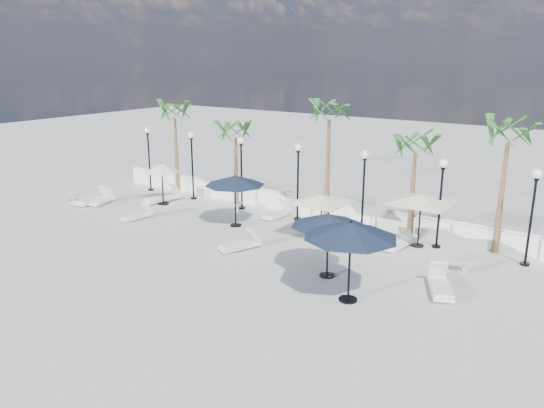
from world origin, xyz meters
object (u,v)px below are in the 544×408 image
Objects in this scene: lounger_4 at (278,213)px; parasol_cream_small at (161,168)px; parasol_navy_left at (235,181)px; parasol_cream_sq_b at (422,195)px; lounger_5 at (240,244)px; lounger_3 at (137,215)px; lounger_0 at (102,200)px; lounger_1 at (94,199)px; parasol_navy_mid at (328,220)px; parasol_cream_sq_a at (322,196)px; lounger_7 at (398,243)px; parasol_navy_right at (351,231)px; lounger_2 at (163,197)px; lounger_6 at (440,285)px.

parasol_cream_small is (-6.60, -1.50, 1.79)m from lounger_4.
parasol_cream_sq_b is (8.20, 2.24, 0.06)m from parasol_navy_left.
lounger_3 is at bearing -163.81° from lounger_5.
lounger_0 is 8.80m from parasol_navy_left.
lounger_5 is (10.68, -1.33, 0.01)m from lounger_0.
lounger_1 is 0.87× the size of parasol_cream_small.
lounger_4 is at bearing 68.12° from parasol_navy_left.
parasol_navy_mid is 12.77m from parasol_cream_small.
lounger_3 is 0.38× the size of parasol_cream_sq_a.
lounger_7 is at bearing -5.00° from lounger_4.
parasol_navy_mid is (4.37, -0.38, 1.95)m from lounger_5.
parasol_navy_mid is (15.05, -1.71, 1.96)m from lounger_0.
parasol_cream_sq_b is (12.92, 4.19, 2.08)m from lounger_3.
lounger_4 is 0.61× the size of parasol_navy_right.
lounger_5 is at bearing -12.44° from lounger_2.
lounger_7 is at bearing 12.56° from lounger_2.
parasol_navy_mid is (-3.90, -1.01, 1.92)m from lounger_6.
parasol_navy_left is at bearing -7.62° from parasol_cream_small.
lounger_6 is 6.76m from parasol_cream_sq_a.
lounger_0 reaches higher than lounger_3.
parasol_cream_sq_a is 10.07m from parasol_cream_small.
parasol_cream_small reaches higher than lounger_2.
parasol_navy_left reaches higher than lounger_7.
parasol_navy_mid is at bearing -98.20° from lounger_7.
parasol_navy_mid is (6.56, -2.83, -0.05)m from parasol_navy_left.
lounger_3 is 0.91× the size of lounger_4.
lounger_5 is 4.80m from parasol_navy_mid.
lounger_4 is 4.87m from lounger_5.
lounger_7 is at bearing 95.37° from parasol_navy_right.
lounger_7 reaches higher than lounger_3.
lounger_6 is at bearing 5.59° from lounger_3.
lounger_5 is (6.90, -0.49, 0.02)m from lounger_3.
lounger_1 is 11.17m from lounger_5.
parasol_navy_left is (-0.91, -2.26, 2.00)m from lounger_4.
lounger_2 is 0.45× the size of parasol_cream_sq_b.
parasol_cream_sq_b reaches higher than lounger_6.
lounger_0 is 0.82× the size of lounger_2.
parasol_navy_mid is 0.61× the size of parasol_cream_sq_a.
parasol_navy_left reaches higher than parasol_cream_sq_a.
lounger_7 is (6.68, -0.74, -0.01)m from lounger_4.
lounger_7 is at bearing 56.47° from lounger_5.
lounger_4 is 0.69× the size of parasol_navy_mid.
lounger_1 is 1.13× the size of lounger_7.
parasol_cream_sq_b is at bearing 58.12° from lounger_5.
parasol_cream_small is at bearing -165.85° from lounger_4.
lounger_7 is 8.00m from parasol_navy_left.
lounger_4 is 7.00m from parasol_cream_small.
lounger_6 is 1.18× the size of lounger_7.
lounger_2 is at bearing 118.80° from lounger_3.
parasol_navy_right is at bearing -90.69° from parasol_cream_sq_b.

